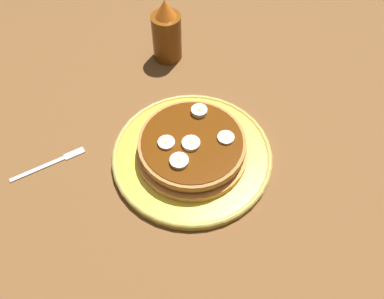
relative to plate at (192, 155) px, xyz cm
name	(u,v)px	position (x,y,z in cm)	size (l,w,h in cm)	color
ground_plane	(192,162)	(0.00, 0.00, -2.31)	(140.00, 140.00, 3.00)	brown
plate	(192,155)	(0.00, 0.00, 0.00)	(27.48, 27.48, 1.51)	yellow
pancake_stack	(191,147)	(0.11, -0.03, 2.29)	(18.94, 19.52, 3.80)	#D08B45
banana_slice_0	(189,143)	(0.37, 0.85, 4.49)	(3.00, 3.00, 0.88)	beige
banana_slice_1	(226,138)	(-5.35, -1.50, 4.40)	(2.78, 2.78, 0.70)	#FEE2C3
banana_slice_2	(199,111)	(-0.02, -6.10, 4.59)	(2.78, 2.78, 1.08)	#EDEDC3
banana_slice_3	(179,161)	(1.10, 4.59, 4.51)	(3.01, 3.01, 0.92)	#F6E3C6
banana_slice_4	(166,143)	(3.94, 1.48, 4.42)	(2.79, 2.79, 0.75)	#FCEAC4
fork	(52,162)	(23.25, 5.99, -0.56)	(10.41, 9.32, 0.50)	silver
syrup_bottle	(167,33)	(10.28, -24.59, 5.12)	(5.97, 5.97, 13.42)	brown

